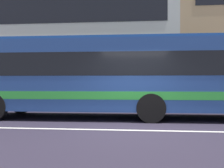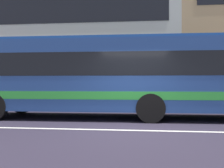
% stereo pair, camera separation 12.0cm
% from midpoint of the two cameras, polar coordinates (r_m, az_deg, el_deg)
% --- Properties ---
extents(ground_plane, '(160.00, 160.00, 0.00)m').
position_cam_midpoint_polar(ground_plane, '(7.84, 4.12, -9.79)').
color(ground_plane, '#272332').
extents(lane_centre_line, '(60.00, 0.16, 0.01)m').
position_cam_midpoint_polar(lane_centre_line, '(7.83, 4.12, -9.77)').
color(lane_centre_line, silver).
rests_on(lane_centre_line, ground_plane).
extents(hedge_row_far, '(17.89, 1.10, 1.05)m').
position_cam_midpoint_polar(hedge_row_far, '(14.48, 2.32, -3.02)').
color(hedge_row_far, '#1E4416').
rests_on(hedge_row_far, ground_plane).
extents(apartment_block_left, '(21.49, 10.23, 11.85)m').
position_cam_midpoint_polar(apartment_block_left, '(25.76, -12.54, 10.50)').
color(apartment_block_left, silver).
rests_on(apartment_block_left, ground_plane).
extents(transit_bus, '(11.83, 2.71, 3.05)m').
position_cam_midpoint_polar(transit_bus, '(10.39, 3.60, 2.03)').
color(transit_bus, navy).
rests_on(transit_bus, ground_plane).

